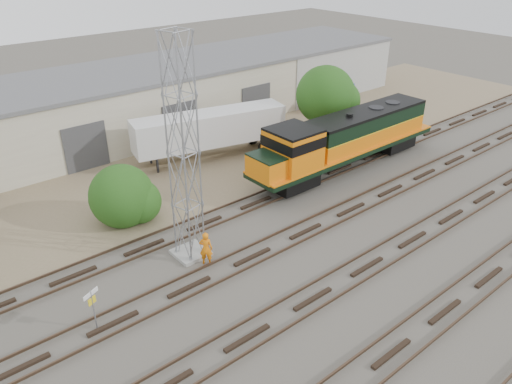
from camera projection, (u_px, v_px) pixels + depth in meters
ground at (324, 243)px, 27.92m from camera, size 140.00×140.00×0.00m
dirt_strip at (181, 160)px, 38.12m from camera, size 80.00×16.00×0.02m
tracks at (367, 267)px, 25.84m from camera, size 80.00×20.40×0.28m
warehouse at (128, 102)px, 42.36m from camera, size 58.40×10.40×5.30m
locomotive at (345, 139)px, 35.63m from camera, size 16.94×2.97×4.07m
signal_tower at (184, 157)px, 24.33m from camera, size 1.73×1.73×11.72m
sign_post at (92, 303)px, 21.26m from camera, size 0.78×0.38×2.06m
worker at (206, 248)px, 25.78m from camera, size 0.81×0.81×1.90m
semi_trailer at (214, 129)px, 37.70m from camera, size 11.93×4.99×3.60m
dumpster_blue at (344, 91)px, 52.27m from camera, size 1.60×1.50×1.50m
dumpster_red at (318, 105)px, 48.06m from camera, size 1.75×1.67×1.40m
tree_mid at (126, 198)px, 29.38m from camera, size 4.01×3.82×3.82m
tree_east at (329, 97)px, 39.64m from camera, size 4.93×4.70×6.34m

